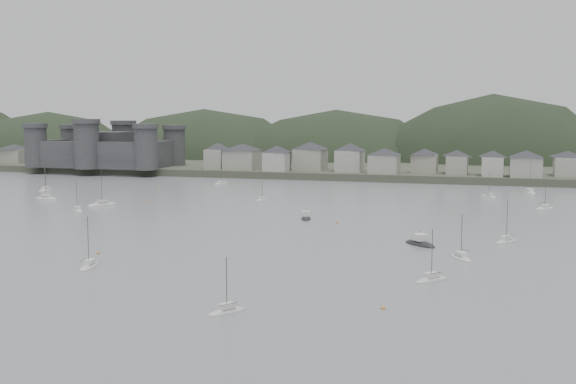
% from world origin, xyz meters
% --- Properties ---
extents(ground, '(900.00, 900.00, 0.00)m').
position_xyz_m(ground, '(0.00, 0.00, 0.00)').
color(ground, slate).
rests_on(ground, ground).
extents(far_shore_land, '(900.00, 250.00, 3.00)m').
position_xyz_m(far_shore_land, '(0.00, 295.00, 1.50)').
color(far_shore_land, '#383D2D').
rests_on(far_shore_land, ground).
extents(forested_ridge, '(851.55, 103.94, 102.57)m').
position_xyz_m(forested_ridge, '(4.83, 269.40, -11.28)').
color(forested_ridge, black).
rests_on(forested_ridge, ground).
extents(castle, '(66.00, 43.00, 20.00)m').
position_xyz_m(castle, '(-120.00, 179.80, 10.96)').
color(castle, '#343437').
rests_on(castle, far_shore_land).
extents(waterfront_town, '(451.48, 28.46, 12.92)m').
position_xyz_m(waterfront_town, '(50.59, 183.34, 8.66)').
color(waterfront_town, gray).
rests_on(waterfront_town, far_shore_land).
extents(moored_fleet, '(219.67, 175.90, 13.24)m').
position_xyz_m(moored_fleet, '(-8.36, 69.77, 0.18)').
color(moored_fleet, '#BBBCB7').
rests_on(moored_fleet, ground).
extents(motor_launch_near, '(8.48, 8.27, 4.07)m').
position_xyz_m(motor_launch_near, '(39.90, 38.72, 0.28)').
color(motor_launch_near, black).
rests_on(motor_launch_near, ground).
extents(motor_launch_far, '(4.08, 7.25, 3.66)m').
position_xyz_m(motor_launch_far, '(7.36, 66.93, 0.30)').
color(motor_launch_far, black).
rests_on(motor_launch_far, ground).
extents(mooring_buoys, '(152.80, 143.54, 0.70)m').
position_xyz_m(mooring_buoys, '(0.75, 57.80, 0.15)').
color(mooring_buoys, '#C98E43').
rests_on(mooring_buoys, ground).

